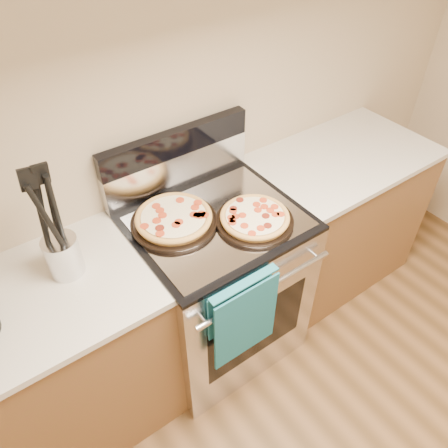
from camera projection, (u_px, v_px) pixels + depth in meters
wall_back at (168, 100)px, 1.89m from camera, size 4.00×0.00×4.00m
range_body at (216, 286)px, 2.27m from camera, size 0.76×0.68×0.90m
oven_window at (256, 330)px, 2.07m from camera, size 0.56×0.01×0.40m
cooktop at (215, 220)px, 1.97m from camera, size 0.76×0.68×0.02m
backsplash_lower at (178, 170)px, 2.09m from camera, size 0.76×0.06×0.18m
backsplash_upper at (176, 142)px, 1.99m from camera, size 0.76×0.06×0.12m
oven_handle at (267, 288)px, 1.81m from camera, size 0.70×0.03×0.03m
dish_towel at (243, 316)px, 1.83m from camera, size 0.32×0.05×0.42m
foil_sheet at (219, 221)px, 1.94m from camera, size 0.70×0.55×0.01m
cabinet_left at (48, 373)px, 1.92m from camera, size 1.00×0.62×0.88m
countertop_left at (15, 310)px, 1.61m from camera, size 1.02×0.64×0.03m
cabinet_right at (331, 220)px, 2.68m from camera, size 1.00×0.62×0.88m
countertop_right at (345, 157)px, 2.38m from camera, size 1.02×0.64×0.03m
pepperoni_pizza_back at (174, 219)px, 1.91m from camera, size 0.46×0.46×0.05m
pepperoni_pizza_front at (255, 218)px, 1.92m from camera, size 0.42×0.42×0.05m
utensil_crock at (63, 256)px, 1.68m from camera, size 0.15×0.15×0.17m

